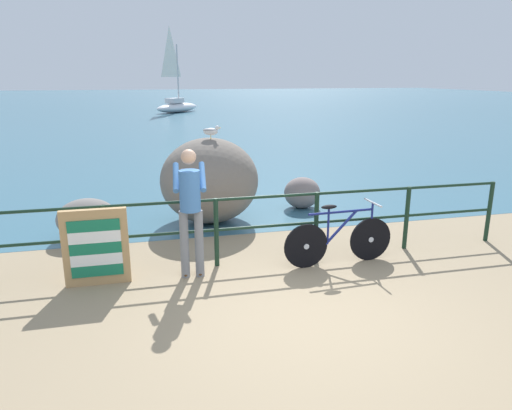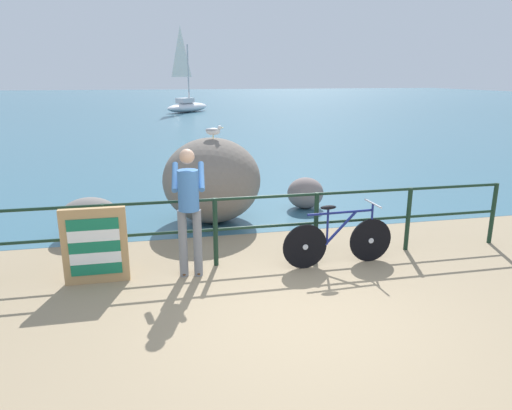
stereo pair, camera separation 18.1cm
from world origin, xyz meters
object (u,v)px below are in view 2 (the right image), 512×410
Objects in this scene: folded_deckchair_stack at (95,246)px; seagull at (213,131)px; breakwater_boulder_right at (305,193)px; breakwater_boulder_left at (90,217)px; bicycle at (339,239)px; breakwater_boulder_main at (212,180)px; sailboat at (187,103)px; person_at_railing at (189,207)px.

seagull reaches higher than folded_deckchair_stack.
folded_deckchair_stack reaches higher than breakwater_boulder_right.
breakwater_boulder_right is at bearing 12.86° from breakwater_boulder_left.
bicycle is 3.07m from breakwater_boulder_right.
bicycle is at bearing -29.15° from breakwater_boulder_left.
breakwater_boulder_main is (-1.55, 2.53, 0.41)m from bicycle.
breakwater_boulder_main is at bearing -139.50° from sailboat.
folded_deckchair_stack is 2.01m from breakwater_boulder_left.
seagull is (1.89, 2.36, 1.21)m from folded_deckchair_stack.
sailboat reaches higher than bicycle.
breakwater_boulder_right is at bearing -135.34° from sailboat.
bicycle is 0.95× the size of person_at_railing.
breakwater_boulder_left is 2.64m from seagull.
breakwater_boulder_main is at bearing 11.88° from breakwater_boulder_left.
sailboat is at bearing 97.55° from seagull.
seagull is at bearing -9.98° from person_at_railing.
bicycle reaches higher than breakwater_boulder_right.
breakwater_boulder_main is at bearing 52.70° from folded_deckchair_stack.
folded_deckchair_stack is at bearing 93.94° from person_at_railing.
sailboat is at bearing 1.14° from person_at_railing.
person_at_railing is at bearing -140.38° from sailboat.
breakwater_boulder_main reaches higher than folded_deckchair_stack.
breakwater_boulder_left is at bearing -168.12° from breakwater_boulder_main.
person_at_railing is at bearing -51.86° from breakwater_boulder_left.
breakwater_boulder_left is (-3.72, 2.07, -0.04)m from bicycle.
bicycle is 2.23m from person_at_railing.
breakwater_boulder_main is 27.90m from sailboat.
person_at_railing is 1.71× the size of folded_deckchair_stack.
folded_deckchair_stack reaches higher than breakwater_boulder_left.
folded_deckchair_stack is 4.86m from breakwater_boulder_right.
breakwater_boulder_main is at bearing 126.85° from seagull.
seagull reaches higher than breakwater_boulder_main.
breakwater_boulder_left is at bearing 148.01° from bicycle.
sailboat reaches higher than folded_deckchair_stack.
breakwater_boulder_left is at bearing -143.81° from sailboat.
person_at_railing is at bearing -94.55° from seagull.
person_at_railing is at bearing -131.48° from breakwater_boulder_right.
person_at_railing is 5.20× the size of seagull.
breakwater_boulder_left is (-2.17, -0.46, -0.45)m from breakwater_boulder_main.
breakwater_boulder_right is 2.49m from seagull.
breakwater_boulder_left is (-0.32, 1.98, -0.17)m from folded_deckchair_stack.
bicycle is 3.40m from folded_deckchair_stack.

